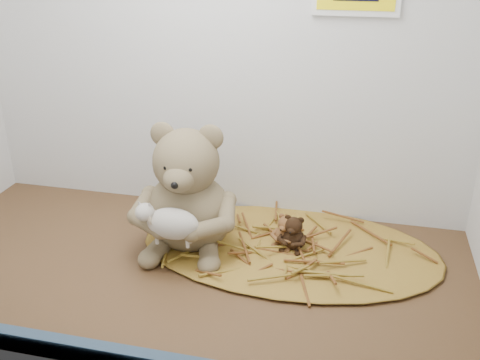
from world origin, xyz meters
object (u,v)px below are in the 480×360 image
(main_teddy, at_px, (188,187))
(mini_teddy_tan, at_px, (286,229))
(toy_lamb, at_px, (173,224))
(mini_teddy_brown, at_px, (294,231))

(main_teddy, height_order, mini_teddy_tan, main_teddy)
(toy_lamb, xyz_separation_m, mini_teddy_brown, (0.23, 0.13, -0.06))
(main_teddy, xyz_separation_m, mini_teddy_brown, (0.23, 0.02, -0.09))
(toy_lamb, relative_size, mini_teddy_tan, 1.88)
(toy_lamb, height_order, mini_teddy_tan, toy_lamb)
(mini_teddy_brown, bearing_deg, toy_lamb, -142.59)
(toy_lamb, height_order, mini_teddy_brown, toy_lamb)
(toy_lamb, bearing_deg, main_teddy, 90.00)
(mini_teddy_brown, bearing_deg, mini_teddy_tan, 160.07)
(main_teddy, relative_size, toy_lamb, 2.04)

